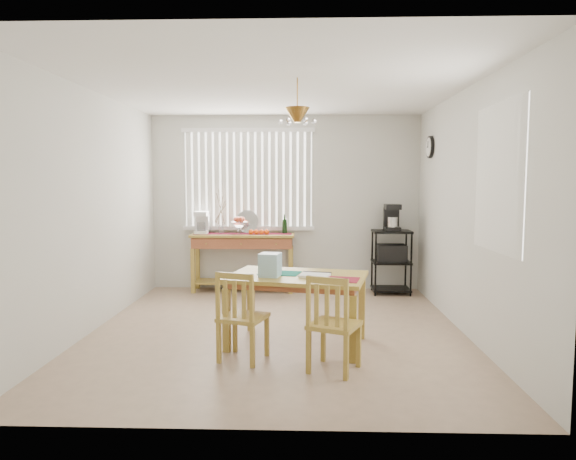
{
  "coord_description": "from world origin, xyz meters",
  "views": [
    {
      "loc": [
        0.3,
        -5.45,
        1.61
      ],
      "look_at": [
        0.1,
        0.55,
        1.05
      ],
      "focal_mm": 32.0,
      "sensor_mm": 36.0,
      "label": 1
    }
  ],
  "objects_px": {
    "sideboard": "(243,248)",
    "cart_items": "(392,218)",
    "wire_cart": "(391,256)",
    "dining_table": "(297,283)",
    "chair_right": "(333,324)",
    "chair_left": "(241,317)"
  },
  "relations": [
    {
      "from": "sideboard",
      "to": "cart_items",
      "type": "distance_m",
      "value": 2.2
    },
    {
      "from": "wire_cart",
      "to": "cart_items",
      "type": "distance_m",
      "value": 0.54
    },
    {
      "from": "dining_table",
      "to": "wire_cart",
      "type": "bearing_deg",
      "value": 61.2
    },
    {
      "from": "sideboard",
      "to": "chair_right",
      "type": "xyz_separation_m",
      "value": [
        1.14,
        -3.22,
        -0.23
      ]
    },
    {
      "from": "cart_items",
      "to": "chair_left",
      "type": "bearing_deg",
      "value": -122.13
    },
    {
      "from": "wire_cart",
      "to": "chair_right",
      "type": "xyz_separation_m",
      "value": [
        -1.01,
        -3.13,
        -0.14
      ]
    },
    {
      "from": "sideboard",
      "to": "chair_right",
      "type": "bearing_deg",
      "value": -70.46
    },
    {
      "from": "wire_cart",
      "to": "cart_items",
      "type": "xyz_separation_m",
      "value": [
        0.0,
        0.01,
        0.54
      ]
    },
    {
      "from": "sideboard",
      "to": "chair_left",
      "type": "xyz_separation_m",
      "value": [
        0.34,
        -2.97,
        -0.23
      ]
    },
    {
      "from": "cart_items",
      "to": "chair_right",
      "type": "distance_m",
      "value": 3.37
    },
    {
      "from": "wire_cart",
      "to": "chair_left",
      "type": "height_order",
      "value": "wire_cart"
    },
    {
      "from": "cart_items",
      "to": "chair_right",
      "type": "height_order",
      "value": "cart_items"
    },
    {
      "from": "chair_right",
      "to": "chair_left",
      "type": "bearing_deg",
      "value": 163.1
    },
    {
      "from": "cart_items",
      "to": "chair_left",
      "type": "distance_m",
      "value": 3.49
    },
    {
      "from": "wire_cart",
      "to": "chair_left",
      "type": "relative_size",
      "value": 1.11
    },
    {
      "from": "chair_left",
      "to": "chair_right",
      "type": "height_order",
      "value": "chair_right"
    },
    {
      "from": "sideboard",
      "to": "cart_items",
      "type": "height_order",
      "value": "cart_items"
    },
    {
      "from": "wire_cart",
      "to": "dining_table",
      "type": "distance_m",
      "value": 2.75
    },
    {
      "from": "sideboard",
      "to": "chair_left",
      "type": "height_order",
      "value": "sideboard"
    },
    {
      "from": "dining_table",
      "to": "chair_right",
      "type": "relative_size",
      "value": 1.74
    },
    {
      "from": "sideboard",
      "to": "cart_items",
      "type": "bearing_deg",
      "value": -2.02
    },
    {
      "from": "sideboard",
      "to": "wire_cart",
      "type": "height_order",
      "value": "wire_cart"
    }
  ]
}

